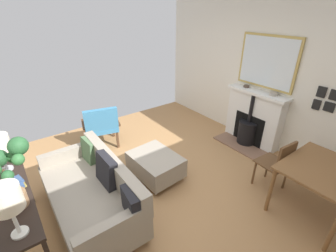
{
  "coord_description": "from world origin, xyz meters",
  "views": [
    {
      "loc": [
        1.5,
        2.39,
        2.51
      ],
      "look_at": [
        -0.43,
        -0.21,
        0.84
      ],
      "focal_mm": 25.01,
      "sensor_mm": 36.0,
      "label": 1
    }
  ],
  "objects": [
    {
      "name": "console_table",
      "position": [
        1.71,
        -0.05,
        0.64
      ],
      "size": [
        0.34,
        1.48,
        0.74
      ],
      "color": "black",
      "rests_on": "ground"
    },
    {
      "name": "table_lamp_far_end",
      "position": [
        1.71,
        0.51,
        1.13
      ],
      "size": [
        0.24,
        0.24,
        0.52
      ],
      "color": "white",
      "rests_on": "console_table"
    },
    {
      "name": "potted_plant",
      "position": [
        1.67,
        0.09,
        1.15
      ],
      "size": [
        0.46,
        0.43,
        0.71
      ],
      "color": "#99704C",
      "rests_on": "console_table"
    },
    {
      "name": "dining_table",
      "position": [
        -1.43,
        1.69,
        0.64
      ],
      "size": [
        1.0,
        0.85,
        0.73
      ],
      "color": "brown",
      "rests_on": "ground"
    },
    {
      "name": "fireplace",
      "position": [
        -2.32,
        0.04,
        0.48
      ],
      "size": [
        0.65,
        1.19,
        1.09
      ],
      "color": "brown",
      "rests_on": "ground"
    },
    {
      "name": "armchair_accent",
      "position": [
        0.16,
        -1.56,
        0.49
      ],
      "size": [
        0.79,
        0.72,
        0.87
      ],
      "color": "#4C3321",
      "rests_on": "ground"
    },
    {
      "name": "photo_gallery_row",
      "position": [
        -2.47,
        1.12,
        1.22
      ],
      "size": [
        0.02,
        0.33,
        0.38
      ],
      "color": "black"
    },
    {
      "name": "mirror_over_mantel",
      "position": [
        -2.45,
        0.04,
        1.61
      ],
      "size": [
        0.04,
        1.11,
        0.93
      ],
      "color": "tan"
    },
    {
      "name": "book_stack",
      "position": [
        1.71,
        -0.2,
        0.77
      ],
      "size": [
        0.3,
        0.24,
        0.08
      ],
      "color": "olive",
      "rests_on": "console_table"
    },
    {
      "name": "mantel_bowl_far",
      "position": [
        -2.36,
        0.33,
        1.12
      ],
      "size": [
        0.14,
        0.14,
        0.05
      ],
      "color": "#9E9384",
      "rests_on": "fireplace"
    },
    {
      "name": "dining_chair_near_fireplace",
      "position": [
        -1.42,
        1.12,
        0.5
      ],
      "size": [
        0.43,
        0.43,
        0.84
      ],
      "color": "brown",
      "rests_on": "ground"
    },
    {
      "name": "ground_plane",
      "position": [
        0.0,
        0.0,
        -0.0
      ],
      "size": [
        5.08,
        5.28,
        0.01
      ],
      "primitive_type": "cube",
      "color": "#A87A4C"
    },
    {
      "name": "mantel_bowl_near",
      "position": [
        -2.36,
        -0.24,
        1.11
      ],
      "size": [
        0.11,
        0.11,
        0.04
      ],
      "color": "#47382D",
      "rests_on": "fireplace"
    },
    {
      "name": "ottoman",
      "position": [
        -0.16,
        -0.18,
        0.25
      ],
      "size": [
        0.68,
        0.85,
        0.41
      ],
      "color": "#B2B2B7",
      "rests_on": "ground"
    },
    {
      "name": "sofa",
      "position": [
        0.91,
        -0.05,
        0.34
      ],
      "size": [
        0.87,
        1.75,
        0.83
      ],
      "color": "#B2B2B7",
      "rests_on": "ground"
    },
    {
      "name": "wall_left",
      "position": [
        -2.54,
        0.0,
        1.36
      ],
      "size": [
        0.12,
        5.28,
        2.71
      ],
      "primitive_type": "cube",
      "color": "silver",
      "rests_on": "ground"
    }
  ]
}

